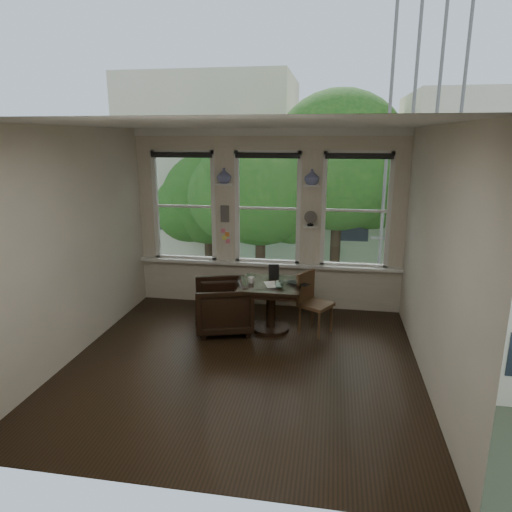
% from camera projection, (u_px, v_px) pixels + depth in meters
% --- Properties ---
extents(ground, '(4.50, 4.50, 0.00)m').
position_uv_depth(ground, '(242.00, 363.00, 5.94)').
color(ground, black).
rests_on(ground, ground).
extents(ceiling, '(4.50, 4.50, 0.00)m').
position_uv_depth(ceiling, '(241.00, 124.00, 5.18)').
color(ceiling, silver).
rests_on(ceiling, ground).
extents(wall_back, '(4.50, 0.00, 4.50)m').
position_uv_depth(wall_back, '(268.00, 220.00, 7.71)').
color(wall_back, beige).
rests_on(wall_back, ground).
extents(wall_front, '(4.50, 0.00, 4.50)m').
position_uv_depth(wall_front, '(182.00, 324.00, 3.41)').
color(wall_front, beige).
rests_on(wall_front, ground).
extents(wall_left, '(0.00, 4.50, 4.50)m').
position_uv_depth(wall_left, '(72.00, 245.00, 5.92)').
color(wall_left, beige).
rests_on(wall_left, ground).
extents(wall_right, '(0.00, 4.50, 4.50)m').
position_uv_depth(wall_right, '(435.00, 260.00, 5.20)').
color(wall_right, beige).
rests_on(wall_right, ground).
extents(window_left, '(1.10, 0.12, 1.90)m').
position_uv_depth(window_left, '(185.00, 206.00, 7.89)').
color(window_left, white).
rests_on(window_left, ground).
extents(window_center, '(1.10, 0.12, 1.90)m').
position_uv_depth(window_center, '(268.00, 208.00, 7.66)').
color(window_center, white).
rests_on(window_center, ground).
extents(window_right, '(1.10, 0.12, 1.90)m').
position_uv_depth(window_right, '(356.00, 210.00, 7.42)').
color(window_right, white).
rests_on(window_right, ground).
extents(shelf_left, '(0.26, 0.16, 0.03)m').
position_uv_depth(shelf_left, '(224.00, 184.00, 7.58)').
color(shelf_left, white).
rests_on(shelf_left, ground).
extents(shelf_right, '(0.26, 0.16, 0.03)m').
position_uv_depth(shelf_right, '(312.00, 186.00, 7.34)').
color(shelf_right, white).
rests_on(shelf_right, ground).
extents(intercom, '(0.14, 0.06, 0.28)m').
position_uv_depth(intercom, '(225.00, 214.00, 7.73)').
color(intercom, '#59544F').
rests_on(intercom, ground).
extents(sticky_notes, '(0.16, 0.01, 0.24)m').
position_uv_depth(sticky_notes, '(225.00, 234.00, 7.83)').
color(sticky_notes, pink).
rests_on(sticky_notes, ground).
extents(desk_fan, '(0.20, 0.20, 0.24)m').
position_uv_depth(desk_fan, '(310.00, 221.00, 7.47)').
color(desk_fan, '#59544F').
rests_on(desk_fan, ground).
extents(vase_left, '(0.24, 0.24, 0.25)m').
position_uv_depth(vase_left, '(224.00, 176.00, 7.54)').
color(vase_left, silver).
rests_on(vase_left, shelf_left).
extents(vase_right, '(0.24, 0.24, 0.25)m').
position_uv_depth(vase_right, '(312.00, 177.00, 7.31)').
color(vase_right, silver).
rests_on(vase_right, shelf_right).
extents(table, '(0.90, 0.90, 0.75)m').
position_uv_depth(table, '(271.00, 307.00, 6.88)').
color(table, black).
rests_on(table, ground).
extents(armchair_left, '(1.05, 1.04, 0.78)m').
position_uv_depth(armchair_left, '(223.00, 306.00, 6.87)').
color(armchair_left, black).
rests_on(armchair_left, ground).
extents(cushion_red, '(0.45, 0.45, 0.06)m').
position_uv_depth(cushion_red, '(223.00, 302.00, 6.86)').
color(cushion_red, maroon).
rests_on(cushion_red, armchair_left).
extents(side_chair_right, '(0.57, 0.57, 0.92)m').
position_uv_depth(side_chair_right, '(316.00, 304.00, 6.76)').
color(side_chair_right, '#472819').
rests_on(side_chair_right, ground).
extents(laptop, '(0.43, 0.38, 0.03)m').
position_uv_depth(laptop, '(296.00, 285.00, 6.67)').
color(laptop, black).
rests_on(laptop, table).
extents(mug, '(0.11, 0.11, 0.09)m').
position_uv_depth(mug, '(251.00, 280.00, 6.78)').
color(mug, white).
rests_on(mug, table).
extents(drinking_glass, '(0.15, 0.15, 0.11)m').
position_uv_depth(drinking_glass, '(279.00, 285.00, 6.55)').
color(drinking_glass, white).
rests_on(drinking_glass, table).
extents(tablet, '(0.17, 0.11, 0.22)m').
position_uv_depth(tablet, '(274.00, 271.00, 6.99)').
color(tablet, black).
rests_on(tablet, table).
extents(papers, '(0.31, 0.36, 0.00)m').
position_uv_depth(papers, '(273.00, 284.00, 6.73)').
color(papers, silver).
rests_on(papers, table).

